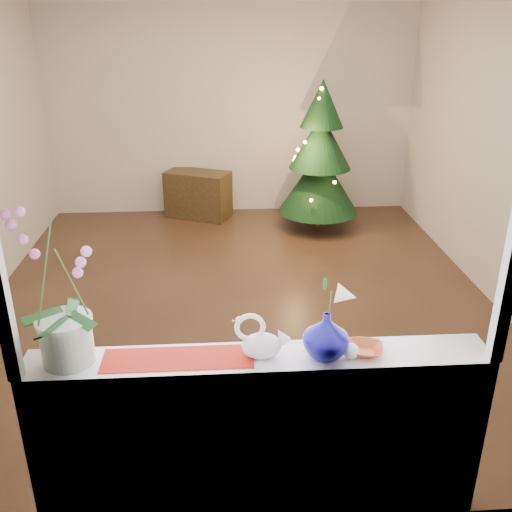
{
  "coord_description": "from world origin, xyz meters",
  "views": [
    {
      "loc": [
        -0.17,
        -4.63,
        2.41
      ],
      "look_at": [
        0.05,
        -1.4,
        1.01
      ],
      "focal_mm": 40.0,
      "sensor_mm": 36.0,
      "label": 1
    }
  ],
  "objects_px": {
    "swan": "(262,337)",
    "amber_dish": "(365,350)",
    "orchid_pot": "(59,289)",
    "side_table": "(198,195)",
    "paperweight": "(351,351)",
    "xmas_tree": "(320,156)",
    "blue_vase": "(326,332)"
  },
  "relations": [
    {
      "from": "orchid_pot",
      "to": "paperweight",
      "type": "distance_m",
      "value": 1.34
    },
    {
      "from": "side_table",
      "to": "amber_dish",
      "type": "bearing_deg",
      "value": -54.98
    },
    {
      "from": "swan",
      "to": "paperweight",
      "type": "xyz_separation_m",
      "value": [
        0.41,
        -0.04,
        -0.07
      ]
    },
    {
      "from": "blue_vase",
      "to": "side_table",
      "type": "distance_m",
      "value": 4.75
    },
    {
      "from": "swan",
      "to": "side_table",
      "type": "xyz_separation_m",
      "value": [
        -0.44,
        4.62,
        -0.74
      ]
    },
    {
      "from": "orchid_pot",
      "to": "side_table",
      "type": "distance_m",
      "value": 4.73
    },
    {
      "from": "orchid_pot",
      "to": "amber_dish",
      "type": "relative_size",
      "value": 5.2
    },
    {
      "from": "orchid_pot",
      "to": "side_table",
      "type": "height_order",
      "value": "orchid_pot"
    },
    {
      "from": "swan",
      "to": "blue_vase",
      "type": "xyz_separation_m",
      "value": [
        0.3,
        -0.01,
        0.02
      ]
    },
    {
      "from": "swan",
      "to": "xmas_tree",
      "type": "relative_size",
      "value": 0.15
    },
    {
      "from": "paperweight",
      "to": "side_table",
      "type": "relative_size",
      "value": 0.1
    },
    {
      "from": "xmas_tree",
      "to": "swan",
      "type": "bearing_deg",
      "value": -103.42
    },
    {
      "from": "swan",
      "to": "side_table",
      "type": "bearing_deg",
      "value": 113.57
    },
    {
      "from": "paperweight",
      "to": "blue_vase",
      "type": "bearing_deg",
      "value": 167.66
    },
    {
      "from": "blue_vase",
      "to": "side_table",
      "type": "relative_size",
      "value": 0.33
    },
    {
      "from": "paperweight",
      "to": "amber_dish",
      "type": "height_order",
      "value": "paperweight"
    },
    {
      "from": "swan",
      "to": "paperweight",
      "type": "relative_size",
      "value": 3.36
    },
    {
      "from": "swan",
      "to": "blue_vase",
      "type": "relative_size",
      "value": 1.0
    },
    {
      "from": "orchid_pot",
      "to": "blue_vase",
      "type": "bearing_deg",
      "value": -1.74
    },
    {
      "from": "amber_dish",
      "to": "xmas_tree",
      "type": "xyz_separation_m",
      "value": [
        0.51,
        4.17,
        -0.08
      ]
    },
    {
      "from": "blue_vase",
      "to": "paperweight",
      "type": "distance_m",
      "value": 0.15
    },
    {
      "from": "amber_dish",
      "to": "side_table",
      "type": "xyz_separation_m",
      "value": [
        -0.93,
        4.62,
        -0.65
      ]
    },
    {
      "from": "blue_vase",
      "to": "paperweight",
      "type": "xyz_separation_m",
      "value": [
        0.12,
        -0.03,
        -0.09
      ]
    },
    {
      "from": "swan",
      "to": "xmas_tree",
      "type": "height_order",
      "value": "xmas_tree"
    },
    {
      "from": "blue_vase",
      "to": "amber_dish",
      "type": "height_order",
      "value": "blue_vase"
    },
    {
      "from": "side_table",
      "to": "paperweight",
      "type": "bearing_deg",
      "value": -55.96
    },
    {
      "from": "amber_dish",
      "to": "blue_vase",
      "type": "bearing_deg",
      "value": -177.13
    },
    {
      "from": "swan",
      "to": "amber_dish",
      "type": "xyz_separation_m",
      "value": [
        0.49,
        -0.0,
        -0.09
      ]
    },
    {
      "from": "paperweight",
      "to": "amber_dish",
      "type": "distance_m",
      "value": 0.09
    },
    {
      "from": "blue_vase",
      "to": "amber_dish",
      "type": "distance_m",
      "value": 0.22
    },
    {
      "from": "swan",
      "to": "amber_dish",
      "type": "height_order",
      "value": "swan"
    },
    {
      "from": "swan",
      "to": "xmas_tree",
      "type": "distance_m",
      "value": 4.29
    }
  ]
}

